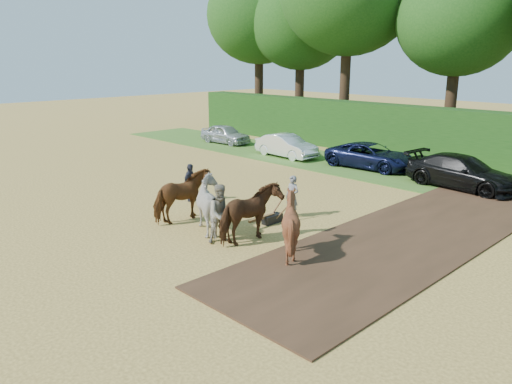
% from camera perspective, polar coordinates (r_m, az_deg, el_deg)
% --- Properties ---
extents(ground, '(120.00, 120.00, 0.00)m').
position_cam_1_polar(ground, '(13.41, -2.04, -9.99)').
color(ground, gold).
rests_on(ground, ground).
extents(earth_strip, '(4.50, 17.00, 0.05)m').
position_cam_1_polar(earth_strip, '(17.83, 18.31, -4.21)').
color(earth_strip, '#472D1C').
rests_on(earth_strip, ground).
extents(grass_verge, '(50.00, 5.00, 0.03)m').
position_cam_1_polar(grass_verge, '(24.57, 22.87, 0.55)').
color(grass_verge, '#38601E').
rests_on(grass_verge, ground).
extents(hedgerow, '(46.00, 1.60, 3.00)m').
position_cam_1_polar(hedgerow, '(28.44, 26.79, 5.02)').
color(hedgerow, '#14380F').
rests_on(hedgerow, ground).
extents(spectator_near, '(1.01, 1.12, 1.89)m').
position_cam_1_polar(spectator_near, '(15.72, -3.94, -2.48)').
color(spectator_near, tan).
rests_on(spectator_near, ground).
extents(spectator_far, '(0.70, 0.99, 1.55)m').
position_cam_1_polar(spectator_far, '(20.43, -7.54, 1.07)').
color(spectator_far, '#272834').
rests_on(spectator_far, ground).
extents(plough_team, '(6.01, 4.46, 1.85)m').
position_cam_1_polar(plough_team, '(16.25, -2.56, -1.97)').
color(plough_team, brown).
rests_on(plough_team, ground).
extents(parked_cars, '(36.61, 3.17, 1.48)m').
position_cam_1_polar(parked_cars, '(24.17, 24.86, 1.74)').
color(parked_cars, '#B6B9BD').
rests_on(parked_cars, ground).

